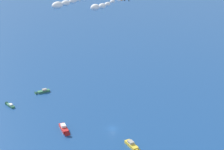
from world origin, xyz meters
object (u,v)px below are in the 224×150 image
motorboat_far_stbd (42,92)px  motorboat_inshore (65,129)px  motorboat_near_centre (133,146)px  motorboat_far_port (10,105)px

motorboat_far_stbd → motorboat_inshore: size_ratio=0.77×
motorboat_near_centre → motorboat_inshore: bearing=168.3°
motorboat_far_stbd → motorboat_inshore: bearing=-54.4°
motorboat_far_port → motorboat_far_stbd: motorboat_far_stbd is taller
motorboat_far_port → motorboat_far_stbd: 20.75m
motorboat_far_stbd → motorboat_inshore: (25.66, -35.78, 0.14)m
motorboat_near_centre → motorboat_inshore: (-31.65, 6.54, 0.04)m
motorboat_near_centre → motorboat_far_stbd: bearing=143.6°
motorboat_near_centre → motorboat_far_stbd: size_ratio=1.18×
motorboat_inshore → motorboat_near_centre: bearing=-11.7°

